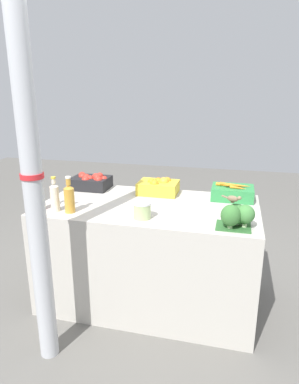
{
  "coord_description": "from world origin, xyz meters",
  "views": [
    {
      "loc": [
        0.61,
        -2.41,
        1.68
      ],
      "look_at": [
        0.0,
        0.0,
        0.92
      ],
      "focal_mm": 32.0,
      "sensor_mm": 36.0,
      "label": 1
    }
  ],
  "objects_px": {
    "juice_bottle_ruby": "(40,194)",
    "carrot_crate": "(232,192)",
    "pickle_jar": "(142,210)",
    "support_pole": "(34,194)",
    "juice_bottle_cloudy": "(55,197)",
    "broccoli_pile": "(237,215)",
    "sparrow_bird": "(233,199)",
    "apple_crate": "(91,181)",
    "juice_bottle_amber": "(69,198)",
    "orange_crate": "(158,186)"
  },
  "relations": [
    {
      "from": "support_pole",
      "to": "sparrow_bird",
      "type": "relative_size",
      "value": 16.81
    },
    {
      "from": "support_pole",
      "to": "juice_bottle_cloudy",
      "type": "xyz_separation_m",
      "value": [
        -0.14,
        0.46,
        -0.17
      ]
    },
    {
      "from": "support_pole",
      "to": "apple_crate",
      "type": "xyz_separation_m",
      "value": [
        -0.12,
        1.07,
        -0.21
      ]
    },
    {
      "from": "juice_bottle_amber",
      "to": "pickle_jar",
      "type": "xyz_separation_m",
      "value": [
        0.54,
        0.01,
        -0.05
      ]
    },
    {
      "from": "pickle_jar",
      "to": "juice_bottle_amber",
      "type": "bearing_deg",
      "value": -178.86
    },
    {
      "from": "juice_bottle_ruby",
      "to": "carrot_crate",
      "type": "bearing_deg",
      "value": 23.97
    },
    {
      "from": "juice_bottle_ruby",
      "to": "support_pole",
      "type": "bearing_deg",
      "value": -60.72
    },
    {
      "from": "carrot_crate",
      "to": "support_pole",
      "type": "bearing_deg",
      "value": -135.81
    },
    {
      "from": "orange_crate",
      "to": "juice_bottle_cloudy",
      "type": "distance_m",
      "value": 0.88
    },
    {
      "from": "support_pole",
      "to": "juice_bottle_cloudy",
      "type": "height_order",
      "value": "support_pole"
    },
    {
      "from": "juice_bottle_cloudy",
      "to": "pickle_jar",
      "type": "relative_size",
      "value": 2.1
    },
    {
      "from": "apple_crate",
      "to": "broccoli_pile",
      "type": "relative_size",
      "value": 1.37
    },
    {
      "from": "juice_bottle_cloudy",
      "to": "pickle_jar",
      "type": "xyz_separation_m",
      "value": [
        0.65,
        0.01,
        -0.05
      ]
    },
    {
      "from": "orange_crate",
      "to": "juice_bottle_amber",
      "type": "distance_m",
      "value": 0.8
    },
    {
      "from": "apple_crate",
      "to": "juice_bottle_amber",
      "type": "bearing_deg",
      "value": -80.88
    },
    {
      "from": "juice_bottle_cloudy",
      "to": "carrot_crate",
      "type": "bearing_deg",
      "value": 25.98
    },
    {
      "from": "broccoli_pile",
      "to": "juice_bottle_ruby",
      "type": "height_order",
      "value": "juice_bottle_ruby"
    },
    {
      "from": "orange_crate",
      "to": "pickle_jar",
      "type": "distance_m",
      "value": 0.6
    },
    {
      "from": "carrot_crate",
      "to": "juice_bottle_ruby",
      "type": "xyz_separation_m",
      "value": [
        -1.36,
        -0.6,
        0.06
      ]
    },
    {
      "from": "carrot_crate",
      "to": "broccoli_pile",
      "type": "xyz_separation_m",
      "value": [
        0.04,
        -0.59,
        0.03
      ]
    },
    {
      "from": "juice_bottle_amber",
      "to": "sparrow_bird",
      "type": "bearing_deg",
      "value": 0.57
    },
    {
      "from": "broccoli_pile",
      "to": "pickle_jar",
      "type": "relative_size",
      "value": 1.95
    },
    {
      "from": "apple_crate",
      "to": "pickle_jar",
      "type": "height_order",
      "value": "apple_crate"
    },
    {
      "from": "orange_crate",
      "to": "pickle_jar",
      "type": "relative_size",
      "value": 2.68
    },
    {
      "from": "broccoli_pile",
      "to": "sparrow_bird",
      "type": "distance_m",
      "value": 0.11
    },
    {
      "from": "juice_bottle_amber",
      "to": "support_pole",
      "type": "bearing_deg",
      "value": -86.77
    },
    {
      "from": "juice_bottle_ruby",
      "to": "broccoli_pile",
      "type": "bearing_deg",
      "value": 0.46
    },
    {
      "from": "sparrow_bird",
      "to": "broccoli_pile",
      "type": "bearing_deg",
      "value": 20.64
    },
    {
      "from": "carrot_crate",
      "to": "sparrow_bird",
      "type": "xyz_separation_m",
      "value": [
        0.01,
        -0.59,
        0.13
      ]
    },
    {
      "from": "pickle_jar",
      "to": "sparrow_bird",
      "type": "xyz_separation_m",
      "value": [
        0.6,
        0.0,
        0.13
      ]
    },
    {
      "from": "support_pole",
      "to": "carrot_crate",
      "type": "bearing_deg",
      "value": 44.19
    },
    {
      "from": "apple_crate",
      "to": "juice_bottle_cloudy",
      "type": "distance_m",
      "value": 0.61
    },
    {
      "from": "broccoli_pile",
      "to": "juice_bottle_cloudy",
      "type": "relative_size",
      "value": 0.93
    },
    {
      "from": "broccoli_pile",
      "to": "juice_bottle_cloudy",
      "type": "xyz_separation_m",
      "value": [
        -1.28,
        -0.01,
        0.03
      ]
    },
    {
      "from": "pickle_jar",
      "to": "carrot_crate",
      "type": "bearing_deg",
      "value": 45.22
    },
    {
      "from": "orange_crate",
      "to": "juice_bottle_amber",
      "type": "xyz_separation_m",
      "value": [
        -0.51,
        -0.61,
        0.05
      ]
    },
    {
      "from": "support_pole",
      "to": "broccoli_pile",
      "type": "distance_m",
      "value": 1.25
    },
    {
      "from": "carrot_crate",
      "to": "juice_bottle_ruby",
      "type": "relative_size",
      "value": 1.18
    },
    {
      "from": "orange_crate",
      "to": "juice_bottle_cloudy",
      "type": "bearing_deg",
      "value": -135.92
    },
    {
      "from": "juice_bottle_cloudy",
      "to": "juice_bottle_amber",
      "type": "distance_m",
      "value": 0.11
    },
    {
      "from": "support_pole",
      "to": "juice_bottle_ruby",
      "type": "relative_size",
      "value": 7.91
    },
    {
      "from": "orange_crate",
      "to": "carrot_crate",
      "type": "distance_m",
      "value": 0.61
    },
    {
      "from": "broccoli_pile",
      "to": "support_pole",
      "type": "bearing_deg",
      "value": -157.27
    },
    {
      "from": "orange_crate",
      "to": "carrot_crate",
      "type": "height_order",
      "value": "orange_crate"
    },
    {
      "from": "support_pole",
      "to": "pickle_jar",
      "type": "xyz_separation_m",
      "value": [
        0.51,
        0.48,
        -0.22
      ]
    },
    {
      "from": "carrot_crate",
      "to": "sparrow_bird",
      "type": "distance_m",
      "value": 0.61
    },
    {
      "from": "broccoli_pile",
      "to": "sparrow_bird",
      "type": "xyz_separation_m",
      "value": [
        -0.03,
        -0.0,
        0.11
      ]
    },
    {
      "from": "broccoli_pile",
      "to": "juice_bottle_ruby",
      "type": "bearing_deg",
      "value": -179.54
    },
    {
      "from": "support_pole",
      "to": "pickle_jar",
      "type": "relative_size",
      "value": 18.02
    },
    {
      "from": "orange_crate",
      "to": "juice_bottle_ruby",
      "type": "distance_m",
      "value": 0.96
    }
  ]
}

